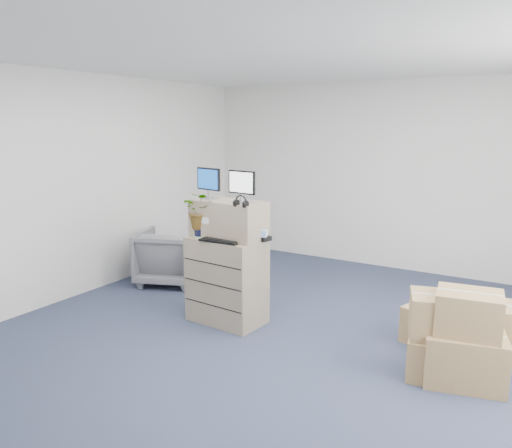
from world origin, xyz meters
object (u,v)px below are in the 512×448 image
object	(u,v)px
monitor_right	(242,185)
keyboard	(221,241)
monitor_left	(208,181)
potted_plant	(202,216)
filing_cabinet_lower	(227,280)
office_chair	(170,254)
water_bottle	(239,228)

from	to	relation	value
monitor_right	keyboard	world-z (taller)	monitor_right
monitor_left	potted_plant	bearing A→B (deg)	-81.38
filing_cabinet_lower	monitor_right	distance (m)	1.09
monitor_right	office_chair	size ratio (longest dim) A/B	0.42
filing_cabinet_lower	water_bottle	size ratio (longest dim) A/B	4.01
monitor_left	office_chair	bearing A→B (deg)	161.31
monitor_left	monitor_right	world-z (taller)	monitor_left
monitor_left	potted_plant	xyz separation A→B (m)	(-0.00, -0.13, -0.36)
keyboard	water_bottle	distance (m)	0.25
potted_plant	office_chair	distance (m)	1.62
monitor_right	potted_plant	world-z (taller)	monitor_right
filing_cabinet_lower	water_bottle	world-z (taller)	water_bottle
potted_plant	water_bottle	bearing A→B (deg)	16.11
filing_cabinet_lower	office_chair	world-z (taller)	filing_cabinet_lower
monitor_right	office_chair	distance (m)	2.14
keyboard	monitor_left	bearing A→B (deg)	143.28
keyboard	office_chair	bearing A→B (deg)	147.68
water_bottle	keyboard	bearing A→B (deg)	-112.92
keyboard	potted_plant	distance (m)	0.40
keyboard	potted_plant	bearing A→B (deg)	162.31
keyboard	water_bottle	xyz separation A→B (m)	(0.09, 0.21, 0.11)
monitor_left	water_bottle	size ratio (longest dim) A/B	1.44
monitor_right	potted_plant	size ratio (longest dim) A/B	0.80
keyboard	water_bottle	size ratio (longest dim) A/B	1.92
monitor_right	keyboard	xyz separation A→B (m)	(-0.16, -0.16, -0.58)
keyboard	office_chair	size ratio (longest dim) A/B	0.56
keyboard	potted_plant	world-z (taller)	potted_plant
keyboard	office_chair	world-z (taller)	keyboard
monitor_left	water_bottle	xyz separation A→B (m)	(0.40, -0.01, -0.48)
monitor_right	keyboard	bearing A→B (deg)	-126.74
water_bottle	office_chair	size ratio (longest dim) A/B	0.29
monitor_left	monitor_right	bearing A→B (deg)	3.98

